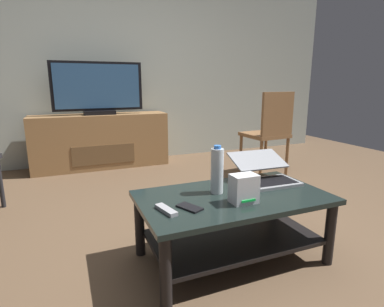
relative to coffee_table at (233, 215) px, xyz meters
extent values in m
plane|color=brown|center=(-0.09, 0.31, -0.29)|extent=(7.68, 7.68, 0.00)
cube|color=#A8B2A8|center=(-0.09, 2.83, 1.11)|extent=(6.40, 0.12, 2.80)
cube|color=black|center=(0.00, 0.00, 0.11)|extent=(1.11, 0.63, 0.03)
cube|color=black|center=(0.00, 0.00, -0.14)|extent=(0.98, 0.55, 0.02)
cylinder|color=black|center=(-0.51, -0.27, -0.09)|extent=(0.06, 0.06, 0.38)
cylinder|color=black|center=(0.51, -0.27, -0.09)|extent=(0.06, 0.06, 0.38)
cylinder|color=black|center=(-0.51, 0.27, -0.09)|extent=(0.06, 0.06, 0.38)
cylinder|color=black|center=(0.51, 0.27, -0.09)|extent=(0.06, 0.06, 0.38)
cube|color=olive|center=(-0.47, 2.51, 0.05)|extent=(1.65, 0.41, 0.68)
cube|color=brown|center=(-0.47, 2.31, -0.08)|extent=(0.74, 0.01, 0.24)
cube|color=black|center=(-0.47, 2.49, 0.42)|extent=(0.38, 0.20, 0.05)
cube|color=black|center=(-0.47, 2.49, 0.73)|extent=(1.08, 0.04, 0.59)
cube|color=#2D517A|center=(-0.47, 2.47, 0.73)|extent=(1.00, 0.01, 0.53)
cube|color=brown|center=(1.26, 1.46, 0.18)|extent=(0.47, 0.47, 0.04)
cube|color=brown|center=(1.27, 1.26, 0.43)|extent=(0.42, 0.07, 0.50)
cylinder|color=brown|center=(1.44, 1.67, -0.06)|extent=(0.04, 0.04, 0.45)
cylinder|color=brown|center=(1.06, 1.64, -0.06)|extent=(0.04, 0.04, 0.45)
cylinder|color=brown|center=(1.46, 1.29, -0.06)|extent=(0.04, 0.04, 0.45)
cylinder|color=brown|center=(1.08, 1.26, -0.06)|extent=(0.04, 0.04, 0.45)
cylinder|color=black|center=(-1.44, 1.47, -0.07)|extent=(0.04, 0.04, 0.44)
cube|color=gray|center=(0.32, 0.09, 0.14)|extent=(0.38, 0.25, 0.02)
cube|color=black|center=(0.32, 0.09, 0.15)|extent=(0.33, 0.19, 0.00)
cube|color=gray|center=(0.33, 0.24, 0.25)|extent=(0.38, 0.24, 0.09)
cube|color=teal|center=(0.33, 0.24, 0.25)|extent=(0.34, 0.21, 0.07)
cube|color=silver|center=(-0.01, -0.12, 0.21)|extent=(0.14, 0.10, 0.16)
cube|color=#19D84C|center=(-0.01, -0.17, 0.16)|extent=(0.09, 0.00, 0.01)
cylinder|color=silver|center=(-0.07, 0.07, 0.26)|extent=(0.08, 0.08, 0.27)
cylinder|color=blue|center=(-0.07, 0.07, 0.41)|extent=(0.04, 0.04, 0.02)
cube|color=black|center=(-0.31, -0.08, 0.13)|extent=(0.12, 0.16, 0.01)
cube|color=#99999E|center=(-0.44, -0.08, 0.14)|extent=(0.08, 0.17, 0.02)
camera|label=1|loc=(-0.88, -1.48, 0.77)|focal=28.70mm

